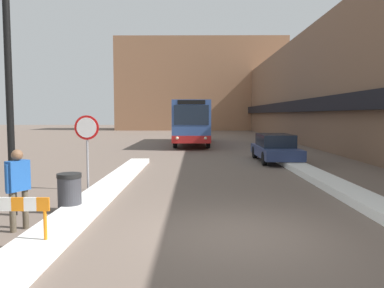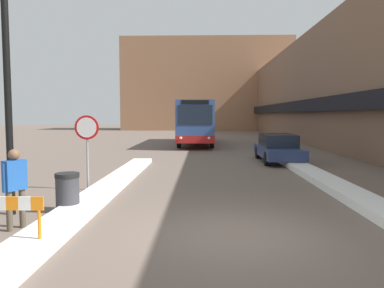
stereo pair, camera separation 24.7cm
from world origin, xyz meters
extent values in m
plane|color=#66564C|center=(0.00, 0.00, 0.00)|extent=(160.00, 160.00, 0.00)
cube|color=brown|center=(10.00, 24.00, 4.43)|extent=(5.00, 60.00, 8.87)
cube|color=black|center=(7.25, 24.00, 3.05)|extent=(0.50, 60.00, 0.90)
cube|color=#996B4C|center=(0.00, 52.70, 7.00)|extent=(26.00, 8.00, 14.01)
cube|color=silver|center=(-3.60, 3.94, 0.10)|extent=(0.90, 14.64, 0.19)
cube|color=silver|center=(3.60, 5.52, 0.12)|extent=(0.90, 12.26, 0.24)
cube|color=#335193|center=(-1.12, 22.84, 1.93)|extent=(2.59, 11.29, 2.87)
cube|color=red|center=(-1.12, 22.84, 0.74)|extent=(2.61, 11.31, 0.50)
cube|color=#192333|center=(-1.12, 22.84, 2.33)|extent=(2.61, 10.38, 0.79)
cube|color=#192333|center=(-1.12, 17.19, 2.36)|extent=(2.28, 0.03, 1.29)
cube|color=black|center=(-1.12, 17.19, 3.18)|extent=(1.81, 0.03, 0.28)
sphere|color=#F2EAC6|center=(-2.05, 17.18, 0.84)|extent=(0.20, 0.20, 0.20)
sphere|color=#F2EAC6|center=(-0.18, 17.18, 0.84)|extent=(0.20, 0.20, 0.20)
cylinder|color=black|center=(-2.29, 19.34, 0.58)|extent=(0.28, 1.16, 1.16)
cylinder|color=black|center=(0.06, 19.34, 0.58)|extent=(0.28, 1.16, 1.16)
cylinder|color=black|center=(-2.29, 26.34, 0.58)|extent=(0.28, 1.16, 1.16)
cylinder|color=black|center=(0.06, 26.34, 0.58)|extent=(0.28, 1.16, 1.16)
cube|color=navy|center=(3.20, 11.65, 0.51)|extent=(1.79, 4.70, 0.50)
cube|color=#192333|center=(3.20, 11.77, 1.08)|extent=(1.58, 2.59, 0.62)
cylinder|color=black|center=(4.01, 10.19, 0.33)|extent=(0.20, 0.65, 0.65)
cylinder|color=black|center=(2.39, 10.19, 0.33)|extent=(0.20, 0.65, 0.65)
cylinder|color=black|center=(4.01, 13.11, 0.33)|extent=(0.20, 0.65, 0.65)
cylinder|color=black|center=(2.39, 13.11, 0.33)|extent=(0.20, 0.65, 0.65)
cylinder|color=gray|center=(-4.24, 4.37, 1.18)|extent=(0.07, 0.07, 2.35)
cylinder|color=red|center=(-4.24, 4.35, 1.97)|extent=(0.76, 0.03, 0.76)
cylinder|color=white|center=(-4.24, 4.34, 1.97)|extent=(0.62, 0.02, 0.62)
cylinder|color=black|center=(-5.16, 1.42, 3.40)|extent=(0.16, 0.16, 6.80)
cylinder|color=brown|center=(-4.54, 0.13, 0.41)|extent=(0.12, 0.12, 0.83)
cylinder|color=brown|center=(-4.40, 0.39, 0.41)|extent=(0.12, 0.12, 0.83)
cube|color=#1E51A3|center=(-4.47, 0.26, 1.14)|extent=(0.40, 0.49, 0.62)
sphere|color=brown|center=(-4.47, 0.26, 1.56)|extent=(0.23, 0.23, 0.23)
cylinder|color=#1E51A3|center=(-4.58, 0.06, 1.10)|extent=(0.10, 0.10, 0.58)
cylinder|color=#1E51A3|center=(-4.36, 0.45, 1.10)|extent=(0.10, 0.10, 0.58)
cylinder|color=#38383D|center=(-3.92, 1.72, 0.42)|extent=(0.56, 0.56, 0.85)
cylinder|color=black|center=(-3.92, 1.72, 0.90)|extent=(0.59, 0.59, 0.10)
cylinder|color=orange|center=(-3.48, -0.87, 0.35)|extent=(0.06, 0.06, 0.70)
cube|color=white|center=(-4.17, -0.87, 0.82)|extent=(0.22, 0.04, 0.24)
cube|color=orange|center=(-3.95, -0.87, 0.82)|extent=(0.22, 0.04, 0.24)
cube|color=white|center=(-3.73, -0.87, 0.82)|extent=(0.22, 0.04, 0.24)
cube|color=orange|center=(-3.51, -0.87, 0.82)|extent=(0.22, 0.04, 0.24)
camera|label=1|loc=(-0.86, -7.24, 2.37)|focal=35.00mm
camera|label=2|loc=(-0.61, -7.23, 2.37)|focal=35.00mm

